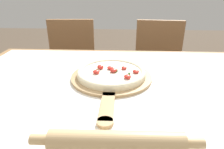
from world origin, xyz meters
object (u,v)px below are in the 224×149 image
(rolling_pin, at_px, (116,141))
(chair_left, at_px, (72,66))
(pizza, at_px, (112,73))
(pizza_peel, at_px, (112,79))
(chair_right, at_px, (157,68))

(rolling_pin, distance_m, chair_left, 1.29)
(pizza, xyz_separation_m, chair_left, (-0.39, 0.77, -0.29))
(pizza, height_order, chair_left, chair_left)
(pizza_peel, height_order, rolling_pin, rolling_pin)
(pizza, xyz_separation_m, rolling_pin, (0.03, -0.41, 0.00))
(pizza, xyz_separation_m, chair_right, (0.33, 0.77, -0.29))
(pizza, bearing_deg, chair_right, 66.59)
(chair_left, bearing_deg, pizza, -67.83)
(pizza_peel, height_order, pizza, pizza)
(pizza_peel, height_order, chair_right, chair_right)
(pizza_peel, bearing_deg, pizza, 89.55)
(pizza_peel, bearing_deg, chair_left, 115.94)
(rolling_pin, xyz_separation_m, chair_left, (-0.42, 1.18, -0.29))
(chair_left, xyz_separation_m, chair_right, (0.72, -0.00, 0.00))
(pizza_peel, distance_m, pizza, 0.03)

